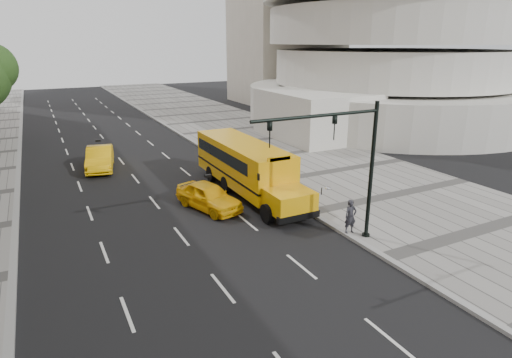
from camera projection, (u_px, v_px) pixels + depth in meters
name	position (u px, v px, depth m)	size (l,w,h in m)	color
ground	(171.00, 200.00, 24.90)	(140.00, 140.00, 0.00)	black
sidewalk_museum	(337.00, 171.00, 30.09)	(12.00, 140.00, 0.15)	gray
curb_museum	(262.00, 183.00, 27.48)	(0.30, 140.00, 0.15)	gray
curb_far	(16.00, 224.00, 21.39)	(0.30, 140.00, 0.15)	gray
school_bus	(245.00, 163.00, 25.83)	(2.96, 11.56, 3.19)	#E6A20A
taxi_near	(209.00, 196.00, 23.34)	(1.74, 4.32, 1.47)	#FDBB0B
taxi_far	(100.00, 158.00, 30.59)	(1.71, 4.92, 1.62)	#FDBB0B
pedestrian	(351.00, 216.00, 20.04)	(0.60, 0.39, 1.63)	#2E2E36
traffic_signal	(347.00, 158.00, 18.12)	(6.18, 0.36, 6.40)	black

